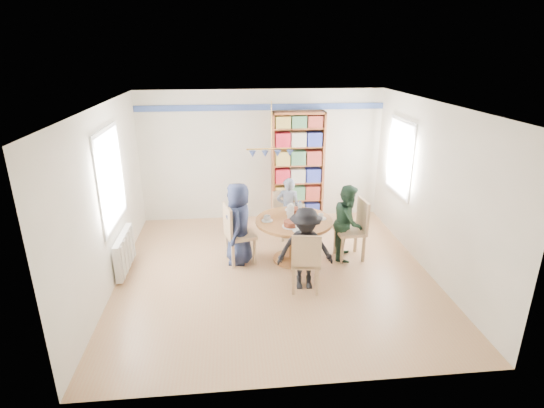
{
  "coord_description": "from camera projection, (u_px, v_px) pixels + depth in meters",
  "views": [
    {
      "loc": [
        -0.66,
        -6.1,
        3.45
      ],
      "look_at": [
        0.0,
        0.4,
        1.05
      ],
      "focal_mm": 28.0,
      "sensor_mm": 36.0,
      "label": 1
    }
  ],
  "objects": [
    {
      "name": "person_far",
      "position": [
        288.0,
        209.0,
        8.0
      ],
      "size": [
        0.48,
        0.36,
        1.21
      ],
      "primitive_type": "imported",
      "rotation": [
        0.0,
        0.0,
        2.99
      ],
      "color": "gray",
      "rests_on": "ground"
    },
    {
      "name": "bookshelf",
      "position": [
        298.0,
        168.0,
        8.82
      ],
      "size": [
        1.08,
        0.32,
        2.27
      ],
      "color": "brown",
      "rests_on": "ground"
    },
    {
      "name": "ground",
      "position": [
        274.0,
        272.0,
        6.95
      ],
      "size": [
        5.0,
        5.0,
        0.0
      ],
      "primitive_type": "plane",
      "color": "#A88258"
    },
    {
      "name": "chair_left",
      "position": [
        235.0,
        231.0,
        7.09
      ],
      "size": [
        0.56,
        0.56,
        1.04
      ],
      "color": "tan",
      "rests_on": "ground"
    },
    {
      "name": "room_shell",
      "position": [
        254.0,
        162.0,
        7.16
      ],
      "size": [
        5.0,
        5.0,
        5.0
      ],
      "color": "white",
      "rests_on": "ground"
    },
    {
      "name": "chair_far",
      "position": [
        285.0,
        212.0,
        8.15
      ],
      "size": [
        0.51,
        0.51,
        0.91
      ],
      "color": "tan",
      "rests_on": "ground"
    },
    {
      "name": "tableware",
      "position": [
        292.0,
        216.0,
        7.11
      ],
      "size": [
        1.1,
        1.1,
        0.29
      ],
      "color": "white",
      "rests_on": "dining_table"
    },
    {
      "name": "person_near",
      "position": [
        305.0,
        249.0,
        6.3
      ],
      "size": [
        0.86,
        0.52,
        1.3
      ],
      "primitive_type": "imported",
      "rotation": [
        0.0,
        0.0,
        -0.05
      ],
      "color": "black",
      "rests_on": "ground"
    },
    {
      "name": "person_right",
      "position": [
        348.0,
        222.0,
        7.26
      ],
      "size": [
        0.67,
        0.76,
        1.32
      ],
      "primitive_type": "imported",
      "rotation": [
        0.0,
        0.0,
        1.26
      ],
      "color": "#172E20",
      "rests_on": "ground"
    },
    {
      "name": "chair_near",
      "position": [
        306.0,
        260.0,
        6.22
      ],
      "size": [
        0.49,
        0.49,
        0.97
      ],
      "color": "tan",
      "rests_on": "ground"
    },
    {
      "name": "radiator",
      "position": [
        125.0,
        252.0,
        6.88
      ],
      "size": [
        0.12,
        1.0,
        0.6
      ],
      "color": "silver",
      "rests_on": "ground"
    },
    {
      "name": "chair_right",
      "position": [
        355.0,
        226.0,
        7.26
      ],
      "size": [
        0.5,
        0.5,
        1.06
      ],
      "color": "tan",
      "rests_on": "ground"
    },
    {
      "name": "person_left",
      "position": [
        239.0,
        223.0,
        7.08
      ],
      "size": [
        0.51,
        0.73,
        1.41
      ],
      "primitive_type": "imported",
      "rotation": [
        0.0,
        0.0,
        -1.67
      ],
      "color": "#1C223D",
      "rests_on": "ground"
    },
    {
      "name": "dining_table",
      "position": [
        294.0,
        230.0,
        7.18
      ],
      "size": [
        1.3,
        1.3,
        0.75
      ],
      "color": "olive",
      "rests_on": "ground"
    }
  ]
}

